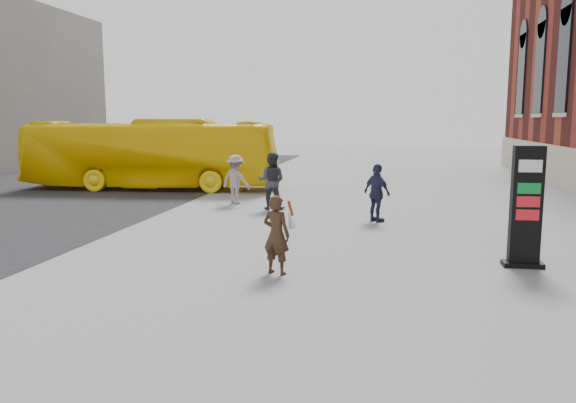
% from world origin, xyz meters
% --- Properties ---
extents(ground, '(100.00, 100.00, 0.00)m').
position_xyz_m(ground, '(0.00, 0.00, 0.00)').
color(ground, '#9E9EA3').
extents(info_pylon, '(0.80, 0.42, 2.46)m').
position_xyz_m(info_pylon, '(4.83, 1.11, 1.23)').
color(info_pylon, black).
rests_on(info_pylon, ground).
extents(woman, '(0.70, 0.67, 1.55)m').
position_xyz_m(woman, '(-0.00, -0.29, 0.79)').
color(woman, black).
rests_on(woman, ground).
extents(bus, '(10.87, 3.33, 2.98)m').
position_xyz_m(bus, '(-7.89, 11.86, 1.49)').
color(bus, yellow).
rests_on(bus, road).
extents(pedestrian_a, '(0.94, 0.75, 1.89)m').
position_xyz_m(pedestrian_a, '(-1.72, 7.39, 0.94)').
color(pedestrian_a, '#303139').
rests_on(pedestrian_a, ground).
extents(pedestrian_b, '(1.28, 1.02, 1.73)m').
position_xyz_m(pedestrian_b, '(-3.20, 8.30, 0.87)').
color(pedestrian_b, gray).
rests_on(pedestrian_b, ground).
extents(pedestrian_c, '(1.00, 0.99, 1.70)m').
position_xyz_m(pedestrian_c, '(1.77, 5.67, 0.85)').
color(pedestrian_c, '#262945').
rests_on(pedestrian_c, ground).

